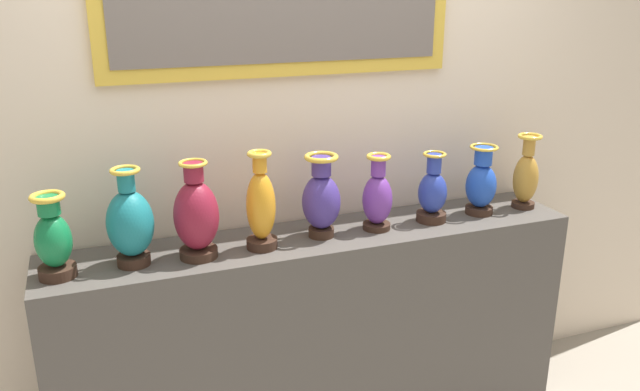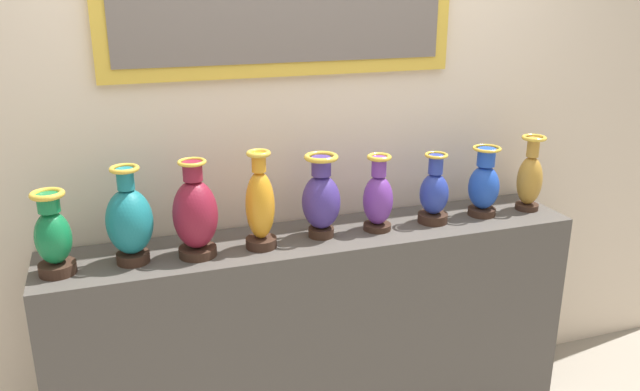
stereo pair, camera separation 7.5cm
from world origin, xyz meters
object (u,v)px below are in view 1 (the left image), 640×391
Objects in this scene: vase_teal at (130,223)px; vase_amber at (261,207)px; vase_burgundy at (196,216)px; vase_emerald at (53,240)px; vase_cobalt at (432,193)px; vase_sapphire at (481,184)px; vase_ochre at (526,176)px; vase_violet at (377,197)px; vase_indigo at (321,199)px.

vase_teal is 0.52m from vase_amber.
vase_amber is at bearing 0.42° from vase_burgundy.
vase_emerald is 0.53m from vase_burgundy.
vase_cobalt is 0.27m from vase_sapphire.
vase_emerald is 2.14m from vase_ochre.
vase_burgundy is (0.25, -0.02, 0.00)m from vase_teal.
vase_violet is 1.06× the size of vase_cobalt.
vase_teal is at bearing -179.52° from vase_ochre.
vase_violet is (0.54, 0.03, -0.03)m from vase_amber.
vase_teal is 0.95× the size of vase_amber.
vase_cobalt is (1.62, 0.02, -0.02)m from vase_emerald.
vase_burgundy is 1.23× the size of vase_cobalt.
vase_emerald is 1.89m from vase_sapphire.
vase_indigo reaches higher than vase_sapphire.
vase_violet is 1.04× the size of vase_sapphire.
vase_burgundy is 1.61m from vase_ochre.
vase_emerald is 0.28m from vase_teal.
vase_teal is 1.06m from vase_violet.
vase_emerald is at bearing 179.47° from vase_burgundy.
vase_teal is at bearing -178.97° from vase_indigo.
vase_emerald is 1.01× the size of vase_cobalt.
vase_burgundy reaches higher than vase_indigo.
vase_emerald is 0.84× the size of vase_teal.
vase_indigo is at bearing -179.75° from vase_sapphire.
vase_indigo is 0.55m from vase_cobalt.
vase_sapphire is at bearing 1.57° from vase_burgundy.
vase_cobalt is (1.09, 0.03, -0.04)m from vase_burgundy.
vase_amber reaches higher than vase_teal.
vase_indigo is at bearing 3.54° from vase_burgundy.
vase_violet is at bearing -179.65° from vase_cobalt.
vase_indigo reaches higher than vase_cobalt.
vase_sapphire is at bearing 0.64° from vase_teal.
vase_burgundy is 0.97× the size of vase_amber.
vase_indigo is at bearing 1.03° from vase_teal.
vase_indigo is at bearing -179.93° from vase_ochre.
vase_indigo reaches higher than vase_ochre.
vase_indigo is 1.07m from vase_ochre.
vase_ochre is at bearing 0.48° from vase_teal.
vase_sapphire is at bearing 1.85° from vase_amber.
vase_violet is at bearing 2.71° from vase_amber.
vase_cobalt is (0.55, -0.00, -0.04)m from vase_indigo.
vase_cobalt is at bearing -178.32° from vase_sapphire.
vase_amber is 1.27× the size of vase_cobalt.
vase_violet is (1.06, 0.01, -0.02)m from vase_teal.
vase_indigo reaches higher than vase_emerald.
vase_sapphire is (1.89, 0.03, -0.00)m from vase_emerald.
vase_indigo is (0.28, 0.03, -0.01)m from vase_amber.
vase_teal reaches higher than vase_violet.
vase_indigo is 0.81m from vase_sapphire.
vase_emerald is at bearing -177.04° from vase_teal.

